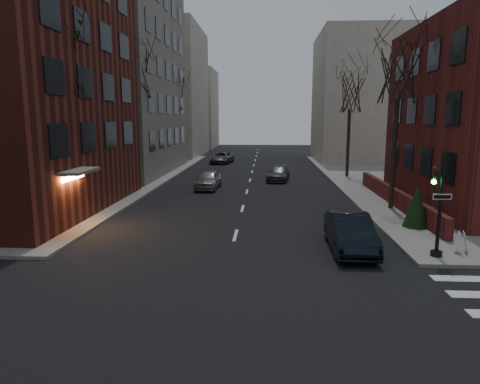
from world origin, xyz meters
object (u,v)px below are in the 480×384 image
tree_left_c (173,94)px  tree_right_a (399,71)px  parked_sedan (350,233)px  car_lane_far (222,158)px  streetlamp_near (128,135)px  traffic_signal (438,212)px  tree_left_a (60,55)px  tree_right_b (350,93)px  car_lane_gray (278,174)px  sandwich_board (461,242)px  streetlamp_far (183,128)px  tree_left_b (134,72)px  car_lane_silver (208,180)px  evergreen_shrub (417,206)px

tree_left_c → tree_right_a: (17.60, -22.00, 0.00)m
parked_sedan → tree_right_a: bearing=64.2°
tree_right_a → car_lane_far: size_ratio=2.03×
streetlamp_near → traffic_signal: bearing=-38.9°
car_lane_far → tree_left_a: bearing=-91.6°
tree_right_b → car_lane_far: 18.83m
car_lane_gray → streetlamp_near: bearing=-136.2°
streetlamp_near → car_lane_gray: size_ratio=1.45×
tree_right_b → parked_sedan: tree_right_b is taller
tree_right_b → car_lane_far: bearing=136.7°
sandwich_board → car_lane_gray: bearing=123.4°
tree_right_a → streetlamp_far: (-17.00, 24.00, -3.79)m
traffic_signal → tree_left_b: tree_left_b is taller
traffic_signal → tree_left_c: size_ratio=0.41×
traffic_signal → car_lane_silver: (-10.98, 16.11, -1.20)m
car_lane_silver → sandwich_board: size_ratio=4.94×
streetlamp_far → tree_left_b: bearing=-92.1°
car_lane_gray → sandwich_board: size_ratio=5.13×
traffic_signal → car_lane_gray: bearing=104.7°
tree_left_a → tree_right_a: bearing=12.8°
car_lane_far → evergreen_shrub: size_ratio=2.35×
car_lane_far → evergreen_shrub: (12.68, -30.45, 0.51)m
car_lane_gray → sandwich_board: bearing=-64.1°
tree_right_b → car_lane_gray: tree_right_b is taller
tree_left_b → tree_right_a: bearing=-24.4°
traffic_signal → tree_left_c: 35.76m
car_lane_gray → car_lane_far: 15.62m
tree_right_a → tree_right_b: tree_right_a is taller
sandwich_board → car_lane_far: bearing=125.9°
tree_left_c → car_lane_far: tree_left_c is taller
tree_right_b → traffic_signal: bearing=-92.1°
tree_left_a → streetlamp_near: 9.07m
tree_right_a → streetlamp_near: bearing=166.8°
car_lane_silver → tree_left_a: bearing=-115.1°
traffic_signal → streetlamp_far: streetlamp_far is taller
tree_right_a → sandwich_board: size_ratio=11.55×
traffic_signal → car_lane_far: bearing=108.7°
car_lane_silver → car_lane_far: bearing=95.1°
car_lane_far → car_lane_gray: bearing=-58.2°
car_lane_silver → car_lane_gray: (5.51, 4.68, -0.08)m
tree_right_b → car_lane_silver: size_ratio=2.21×
car_lane_far → streetlamp_near: bearing=-93.4°
tree_left_b → sandwich_board: size_ratio=12.83×
tree_right_b → sandwich_board: bearing=-89.1°
tree_right_b → parked_sedan: size_ratio=2.00×
tree_left_c → evergreen_shrub: tree_left_c is taller
tree_left_a → tree_left_c: tree_left_a is taller
tree_left_b → car_lane_gray: (11.27, 3.78, -8.29)m
car_lane_far → sandwich_board: 36.88m
tree_left_c → evergreen_shrub: bearing=-56.4°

